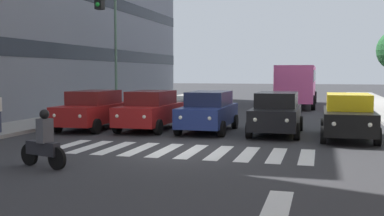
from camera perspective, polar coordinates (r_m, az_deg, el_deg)
name	(u,v)px	position (r m, az deg, el deg)	size (l,w,h in m)	color
ground_plane	(179,151)	(15.38, -1.63, -5.19)	(180.00, 180.00, 0.00)	#2D2D30
crosswalk_markings	(179,151)	(15.38, -1.63, -5.18)	(8.55, 2.80, 0.01)	silver
lane_arrow_0	(277,205)	(9.39, 10.25, -11.44)	(0.50, 2.20, 0.01)	silver
car_0	(348,116)	(18.93, 18.32, -0.91)	(2.02, 4.44, 1.72)	black
car_1	(276,113)	(19.69, 10.15, -0.57)	(2.02, 4.44, 1.72)	black
car_2	(208,111)	(20.21, 1.99, -0.38)	(2.02, 4.44, 1.72)	navy
car_3	(150,110)	(20.89, -5.06, -0.24)	(2.02, 4.44, 1.72)	maroon
car_4	(93,109)	(21.55, -11.85, -0.17)	(2.02, 4.44, 1.72)	maroon
bus_behind_traffic	(297,81)	(36.26, 12.57, 3.15)	(2.78, 10.50, 3.00)	#DB5193
motorcycle_with_rider	(43,144)	(13.22, -17.47, -4.13)	(1.65, 0.61, 1.57)	black
traffic_light_gantry	(19,38)	(17.36, -20.18, 7.95)	(4.59, 0.36, 5.50)	#AD991E
street_lamp_right	(121,40)	(29.75, -8.55, 8.12)	(2.40, 0.28, 7.27)	#4C6B56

